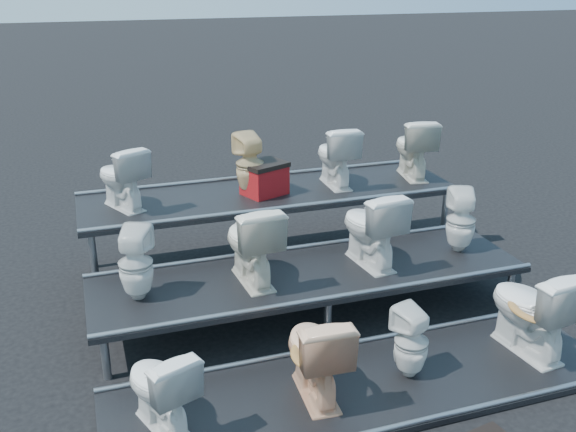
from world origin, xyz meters
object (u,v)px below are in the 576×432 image
object	(u,v)px
toilet_10	(336,155)
toilet_11	(413,148)
toilet_4	(136,264)
toilet_9	(250,164)
toilet_2	(411,342)
toilet_3	(531,308)
toilet_0	(160,387)
toilet_7	(461,220)
toilet_1	(315,353)
toilet_5	(251,243)
red_crate	(264,180)
toilet_8	(121,177)
toilet_6	(371,227)

from	to	relation	value
toilet_10	toilet_11	bearing A→B (deg)	-177.91
toilet_4	toilet_9	world-z (taller)	toilet_9
toilet_4	toilet_10	bearing A→B (deg)	-128.67
toilet_2	toilet_3	distance (m)	1.15
toilet_0	toilet_7	size ratio (longest dim) A/B	1.02
toilet_1	toilet_5	world-z (taller)	toilet_5
toilet_3	red_crate	size ratio (longest dim) A/B	1.90
toilet_8	toilet_11	size ratio (longest dim) A/B	0.93
toilet_5	toilet_11	size ratio (longest dim) A/B	1.08
toilet_0	red_crate	world-z (taller)	red_crate
toilet_7	red_crate	xyz separation A→B (m)	(-1.74, 1.25, 0.23)
toilet_2	toilet_6	size ratio (longest dim) A/B	0.79
toilet_9	toilet_1	bearing A→B (deg)	75.37
toilet_4	toilet_6	bearing A→B (deg)	-156.94
toilet_2	toilet_3	bearing A→B (deg)	163.69
toilet_9	red_crate	distance (m)	0.24
toilet_1	toilet_2	world-z (taller)	toilet_1
toilet_1	toilet_6	distance (m)	1.73
toilet_6	red_crate	world-z (taller)	toilet_6
toilet_10	red_crate	xyz separation A→B (m)	(-0.87, -0.05, -0.20)
toilet_6	toilet_9	distance (m)	1.60
toilet_2	toilet_7	xyz separation A→B (m)	(1.25, 1.30, 0.42)
toilet_6	toilet_11	size ratio (longest dim) A/B	1.08
toilet_2	toilet_11	size ratio (longest dim) A/B	0.86
toilet_3	toilet_6	size ratio (longest dim) A/B	1.06
toilet_9	toilet_10	size ratio (longest dim) A/B	0.98
toilet_0	toilet_9	distance (m)	3.06
toilet_2	toilet_8	size ratio (longest dim) A/B	0.92
toilet_8	toilet_0	bearing A→B (deg)	64.73
toilet_4	toilet_10	xyz separation A→B (m)	(2.42, 1.30, 0.42)
toilet_2	toilet_7	bearing A→B (deg)	-150.21
toilet_5	red_crate	distance (m)	1.35
toilet_10	toilet_0	bearing A→B (deg)	49.19
toilet_1	toilet_9	xyz separation A→B (m)	(0.20, 2.60, 0.76)
toilet_6	toilet_10	distance (m)	1.36
toilet_4	red_crate	bearing A→B (deg)	-118.05
toilet_6	toilet_7	xyz separation A→B (m)	(1.02, 0.00, -0.06)
toilet_2	toilet_6	xyz separation A→B (m)	(0.23, 1.30, 0.48)
toilet_3	toilet_10	distance (m)	2.81
toilet_3	toilet_5	size ratio (longest dim) A/B	1.06
toilet_9	red_crate	size ratio (longest dim) A/B	1.57
toilet_1	toilet_10	xyz separation A→B (m)	(1.22, 2.60, 0.77)
toilet_0	toilet_6	size ratio (longest dim) A/B	0.87
toilet_5	red_crate	xyz separation A→B (m)	(0.50, 1.25, 0.17)
toilet_7	toilet_10	world-z (taller)	toilet_10
toilet_5	toilet_8	world-z (taller)	toilet_8
toilet_0	toilet_8	world-z (taller)	toilet_8
toilet_5	toilet_1	bearing A→B (deg)	92.71
toilet_4	red_crate	distance (m)	2.00
toilet_7	toilet_9	xyz separation A→B (m)	(-1.88, 1.30, 0.41)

